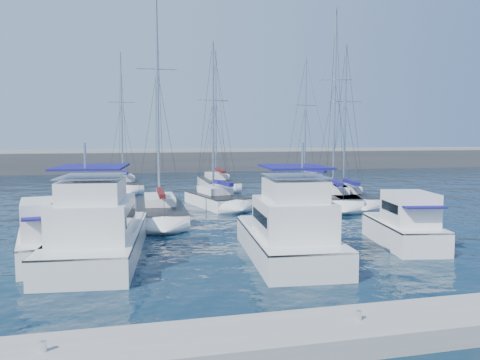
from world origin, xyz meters
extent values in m
plane|color=black|center=(0.00, 0.00, 0.00)|extent=(220.00, 220.00, 0.00)
cube|color=#424244|center=(0.00, 52.00, 1.00)|extent=(160.00, 6.00, 4.00)
cube|color=gray|center=(0.00, 52.00, 3.20)|extent=(160.00, 1.20, 0.50)
cube|color=gray|center=(0.00, -11.00, 0.30)|extent=(40.00, 2.20, 0.60)
cylinder|color=silver|center=(-8.00, -11.00, 0.72)|extent=(0.16, 0.16, 0.25)
cylinder|color=silver|center=(0.00, -11.00, 0.72)|extent=(0.16, 0.16, 0.25)
cube|color=white|center=(-9.56, 0.00, 0.40)|extent=(3.55, 6.51, 1.60)
cube|color=#262628|center=(-9.56, 0.00, 1.15)|extent=(3.60, 6.52, 0.08)
cube|color=white|center=(-9.43, -0.74, 2.00)|extent=(2.61, 3.18, 1.60)
cube|color=black|center=(-9.43, -0.74, 2.08)|extent=(2.55, 2.63, 0.45)
cube|color=navy|center=(-9.24, -1.85, 2.30)|extent=(2.32, 2.20, 0.07)
cube|color=silver|center=(-7.36, 0.00, 0.40)|extent=(4.65, 10.28, 1.60)
cube|color=#262628|center=(-7.36, 0.00, 1.15)|extent=(4.72, 10.28, 0.08)
cube|color=silver|center=(-7.49, -1.21, 2.00)|extent=(3.55, 4.91, 1.60)
cube|color=black|center=(-7.49, -1.21, 2.08)|extent=(3.52, 4.00, 0.45)
cube|color=silver|center=(-7.51, -1.41, 3.25)|extent=(2.79, 3.47, 0.90)
cube|color=navy|center=(-7.51, -1.41, 4.25)|extent=(3.15, 3.96, 0.08)
cube|color=silver|center=(1.06, -2.07, 0.40)|extent=(4.22, 8.72, 1.60)
cube|color=#262628|center=(1.06, -2.07, 1.15)|extent=(4.29, 8.73, 0.08)
cube|color=silver|center=(0.96, -3.10, 2.00)|extent=(3.29, 4.16, 1.60)
cube|color=black|center=(0.96, -3.10, 2.08)|extent=(3.28, 3.39, 0.45)
cube|color=silver|center=(0.94, -3.30, 3.25)|extent=(2.60, 2.94, 0.90)
cube|color=navy|center=(0.94, -3.30, 4.25)|extent=(2.93, 3.36, 0.08)
cube|color=white|center=(7.62, -1.23, 0.40)|extent=(3.36, 6.03, 1.60)
cube|color=#262628|center=(7.62, -1.23, 1.15)|extent=(3.41, 6.04, 0.08)
cube|color=white|center=(7.50, -1.91, 2.00)|extent=(2.47, 2.96, 1.60)
cube|color=black|center=(7.50, -1.91, 2.08)|extent=(2.42, 2.44, 0.45)
cube|color=navy|center=(7.31, -2.94, 2.30)|extent=(2.19, 2.05, 0.07)
cube|color=white|center=(-4.00, 9.18, 0.30)|extent=(3.13, 9.04, 1.30)
cube|color=#262628|center=(-4.00, 9.18, 0.93)|extent=(3.19, 9.04, 0.06)
cube|color=white|center=(-3.99, 9.74, 1.25)|extent=(2.01, 3.96, 0.55)
cylinder|color=silver|center=(-3.98, 10.08, 8.59)|extent=(0.18, 0.18, 14.29)
cylinder|color=silver|center=(-4.02, 7.83, 1.80)|extent=(0.19, 4.50, 0.12)
cube|color=#4B0F0F|center=(-4.02, 7.73, 1.95)|extent=(0.41, 4.05, 0.28)
cube|color=white|center=(0.78, 13.93, 0.30)|extent=(4.42, 7.35, 1.30)
cube|color=#262628|center=(0.78, 13.93, 0.93)|extent=(4.48, 7.37, 0.06)
cube|color=white|center=(0.68, 14.35, 1.25)|extent=(2.53, 3.36, 0.55)
cylinder|color=silver|center=(0.62, 14.60, 7.20)|extent=(0.18, 0.18, 11.50)
cylinder|color=silver|center=(1.02, 12.93, 1.80)|extent=(0.92, 3.37, 0.12)
cube|color=navy|center=(1.04, 12.83, 1.95)|extent=(1.06, 3.09, 0.28)
cube|color=white|center=(10.11, 12.41, 0.30)|extent=(5.41, 8.95, 1.30)
cube|color=#262628|center=(10.11, 12.41, 0.93)|extent=(5.47, 8.97, 0.06)
cube|color=white|center=(10.27, 12.92, 1.25)|extent=(3.00, 4.11, 0.55)
cylinder|color=silver|center=(10.36, 13.22, 8.64)|extent=(0.18, 0.18, 14.38)
cylinder|color=silver|center=(9.74, 11.21, 1.80)|extent=(1.34, 4.06, 0.12)
cube|color=navy|center=(9.72, 11.11, 1.95)|extent=(1.44, 3.72, 0.28)
cube|color=silver|center=(11.18, 12.48, 0.30)|extent=(4.21, 8.06, 1.30)
cube|color=#262628|center=(11.18, 12.48, 0.93)|extent=(4.27, 8.07, 0.06)
cube|color=silver|center=(11.26, 12.96, 1.25)|extent=(2.47, 3.63, 0.55)
cylinder|color=silver|center=(11.31, 13.24, 7.20)|extent=(0.18, 0.18, 11.50)
cylinder|color=silver|center=(11.00, 11.35, 1.80)|extent=(0.74, 3.81, 0.12)
cube|color=navy|center=(10.98, 11.25, 1.95)|extent=(0.91, 3.47, 0.28)
cube|color=silver|center=(-6.48, 26.72, 0.30)|extent=(3.79, 8.02, 1.30)
cube|color=#262628|center=(-6.48, 26.72, 0.93)|extent=(3.85, 8.02, 0.06)
cube|color=silver|center=(-6.53, 27.20, 1.25)|extent=(2.29, 3.57, 0.55)
cylinder|color=silver|center=(-6.56, 27.49, 7.72)|extent=(0.18, 0.18, 12.54)
cylinder|color=silver|center=(-6.36, 25.56, 1.80)|extent=(0.52, 3.87, 0.12)
cube|color=navy|center=(-6.35, 25.46, 1.95)|extent=(0.71, 3.50, 0.28)
cube|color=white|center=(3.27, 26.83, 0.30)|extent=(3.23, 9.68, 1.30)
cube|color=#262628|center=(3.27, 26.83, 0.93)|extent=(3.29, 9.68, 0.06)
cube|color=white|center=(3.28, 27.43, 1.25)|extent=(2.07, 4.24, 0.55)
cylinder|color=silver|center=(3.29, 27.79, 8.06)|extent=(0.18, 0.18, 13.21)
cylinder|color=silver|center=(3.25, 25.38, 1.80)|extent=(0.18, 4.82, 0.12)
cube|color=#4B0F0F|center=(3.25, 25.28, 1.95)|extent=(0.41, 4.34, 0.28)
cube|color=silver|center=(12.46, 23.84, 0.30)|extent=(4.77, 7.59, 1.30)
cube|color=#262628|center=(12.46, 23.84, 0.93)|extent=(4.83, 7.60, 0.06)
cube|color=silver|center=(12.34, 24.26, 1.25)|extent=(2.70, 3.49, 0.55)
cylinder|color=silver|center=(12.27, 24.52, 7.55)|extent=(0.18, 0.18, 12.21)
cylinder|color=silver|center=(12.74, 22.82, 1.80)|extent=(1.06, 3.42, 0.12)
cube|color=navy|center=(12.77, 22.73, 1.95)|extent=(1.18, 3.15, 0.28)
camera|label=1|loc=(-5.99, -22.18, 5.58)|focal=35.00mm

